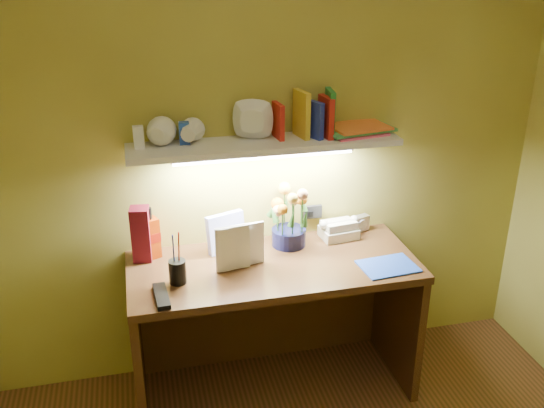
% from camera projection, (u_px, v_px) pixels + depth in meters
% --- Properties ---
extents(desk, '(1.40, 0.60, 0.75)m').
position_uv_depth(desk, '(274.00, 328.00, 3.08)').
color(desk, '#3E1F10').
rests_on(desk, ground).
extents(flower_bouquet, '(0.23, 0.23, 0.31)m').
position_uv_depth(flower_bouquet, '(289.00, 217.00, 3.06)').
color(flower_bouquet, '#0D1138').
rests_on(flower_bouquet, desk).
extents(telephone, '(0.20, 0.16, 0.11)m').
position_uv_depth(telephone, '(339.00, 228.00, 3.17)').
color(telephone, white).
rests_on(telephone, desk).
extents(desk_clock, '(0.10, 0.07, 0.09)m').
position_uv_depth(desk_clock, '(361.00, 223.00, 3.25)').
color(desk_clock, silver).
rests_on(desk_clock, desk).
extents(whisky_bottle, '(0.09, 0.09, 0.26)m').
position_uv_depth(whisky_bottle, '(151.00, 233.00, 2.95)').
color(whisky_bottle, '#A93204').
rests_on(whisky_bottle, desk).
extents(whisky_box, '(0.10, 0.10, 0.28)m').
position_uv_depth(whisky_box, '(141.00, 234.00, 2.92)').
color(whisky_box, '#5E0D1A').
rests_on(whisky_box, desk).
extents(pen_cup, '(0.09, 0.09, 0.19)m').
position_uv_depth(pen_cup, '(177.00, 264.00, 2.73)').
color(pen_cup, black).
rests_on(pen_cup, desk).
extents(art_card, '(0.20, 0.10, 0.20)m').
position_uv_depth(art_card, '(226.00, 233.00, 3.02)').
color(art_card, white).
rests_on(art_card, desk).
extents(tv_remote, '(0.07, 0.20, 0.02)m').
position_uv_depth(tv_remote, '(162.00, 296.00, 2.64)').
color(tv_remote, black).
rests_on(tv_remote, desk).
extents(blue_folder, '(0.28, 0.21, 0.01)m').
position_uv_depth(blue_folder, '(388.00, 266.00, 2.90)').
color(blue_folder, blue).
rests_on(blue_folder, desk).
extents(desk_book_a, '(0.17, 0.04, 0.23)m').
position_uv_depth(desk_book_a, '(215.00, 251.00, 2.81)').
color(desk_book_a, white).
rests_on(desk_book_a, desk).
extents(desk_book_b, '(0.16, 0.03, 0.22)m').
position_uv_depth(desk_book_b, '(232.00, 247.00, 2.85)').
color(desk_book_b, white).
rests_on(desk_book_b, desk).
extents(wall_shelf, '(1.31, 0.33, 0.25)m').
position_uv_depth(wall_shelf, '(267.00, 136.00, 2.86)').
color(wall_shelf, white).
rests_on(wall_shelf, ground).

